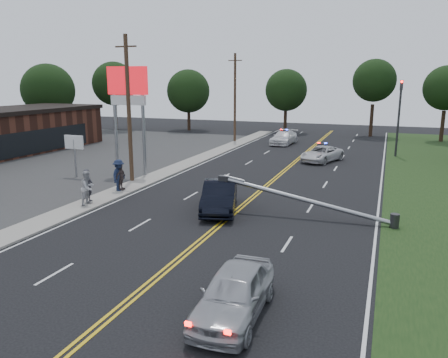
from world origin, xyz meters
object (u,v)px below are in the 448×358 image
at_px(fallen_streetlight, 314,202).
at_px(utility_pole_mid, 129,109).
at_px(waiting_sedan, 234,293).
at_px(bystander_b, 88,188).
at_px(emergency_b, 284,138).
at_px(bystander_a, 88,186).
at_px(bystander_c, 119,175).
at_px(crashed_sedan, 220,196).
at_px(traffic_signal, 399,112).
at_px(bystander_d, 121,177).
at_px(emergency_a, 322,154).
at_px(utility_pole_far, 235,98).
at_px(pylon_sign, 128,95).
at_px(small_sign, 74,146).

distance_m(fallen_streetlight, utility_pole_mid, 14.58).
height_order(waiting_sedan, bystander_b, bystander_b).
relative_size(emergency_b, bystander_a, 2.70).
relative_size(waiting_sedan, bystander_c, 2.20).
height_order(fallen_streetlight, crashed_sedan, fallen_streetlight).
xyz_separation_m(traffic_signal, bystander_b, (-16.45, -24.17, -3.11)).
xyz_separation_m(utility_pole_mid, bystander_b, (1.05, -6.17, -3.99)).
bearing_deg(crashed_sedan, bystander_a, 173.61).
bearing_deg(crashed_sedan, emergency_b, 78.77).
bearing_deg(bystander_d, fallen_streetlight, -98.82).
bearing_deg(waiting_sedan, bystander_a, 142.18).
xyz_separation_m(emergency_a, bystander_c, (-10.50, -15.65, 0.46)).
relative_size(utility_pole_far, bystander_b, 5.13).
xyz_separation_m(traffic_signal, waiting_sedan, (-4.80, -32.41, -3.45)).
bearing_deg(emergency_a, traffic_signal, 60.04).
bearing_deg(utility_pole_mid, bystander_c, -73.24).
relative_size(pylon_sign, bystander_b, 4.10).
relative_size(traffic_signal, bystander_c, 3.50).
bearing_deg(utility_pole_far, traffic_signal, -12.89).
relative_size(emergency_a, bystander_a, 2.50).
bearing_deg(traffic_signal, utility_pole_mid, -134.20).
height_order(traffic_signal, bystander_d, traffic_signal).
relative_size(fallen_streetlight, utility_pole_mid, 0.94).
xyz_separation_m(traffic_signal, bystander_a, (-16.77, -23.71, -3.13)).
bearing_deg(emergency_a, waiting_sedan, -66.99).
distance_m(emergency_a, bystander_b, 21.63).
distance_m(utility_pole_mid, bystander_d, 4.95).
bearing_deg(crashed_sedan, bystander_d, 150.30).
relative_size(small_sign, traffic_signal, 0.44).
relative_size(crashed_sedan, waiting_sedan, 1.12).
bearing_deg(bystander_a, bystander_d, -20.96).
bearing_deg(utility_pole_mid, emergency_a, 48.57).
bearing_deg(traffic_signal, fallen_streetlight, -100.59).
relative_size(traffic_signal, bystander_b, 3.62).
bearing_deg(emergency_b, bystander_a, -95.99).
distance_m(small_sign, bystander_a, 8.05).
xyz_separation_m(utility_pole_far, emergency_a, (11.34, -9.15, -4.42)).
bearing_deg(traffic_signal, emergency_b, 160.18).
bearing_deg(traffic_signal, crashed_sedan, -112.37).
distance_m(small_sign, emergency_a, 20.70).
bearing_deg(emergency_b, waiting_sedan, -75.06).
xyz_separation_m(small_sign, bystander_b, (5.85, -6.17, -1.24)).
height_order(small_sign, waiting_sedan, small_sign).
xyz_separation_m(emergency_b, bystander_b, (-4.72, -28.39, 0.34)).
height_order(utility_pole_far, bystander_b, utility_pole_far).
height_order(crashed_sedan, emergency_a, crashed_sedan).
distance_m(waiting_sedan, bystander_c, 16.60).
bearing_deg(waiting_sedan, crashed_sedan, 111.71).
xyz_separation_m(pylon_sign, crashed_sedan, (9.61, -6.34, -5.18)).
distance_m(utility_pole_far, bystander_b, 28.47).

